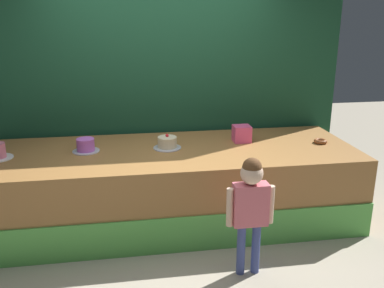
{
  "coord_description": "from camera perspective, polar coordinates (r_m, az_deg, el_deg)",
  "views": [
    {
      "loc": [
        -0.4,
        -3.38,
        2.1
      ],
      "look_at": [
        0.21,
        0.39,
        0.91
      ],
      "focal_mm": 39.37,
      "sensor_mm": 36.0,
      "label": 1
    }
  ],
  "objects": [
    {
      "name": "child_figure",
      "position": [
        3.43,
        7.93,
        -7.63
      ],
      "size": [
        0.4,
        0.18,
        1.03
      ],
      "color": "#3F4C8C",
      "rests_on": "ground_plane"
    },
    {
      "name": "ground_plane",
      "position": [
        4.0,
        -2.1,
        -14.38
      ],
      "size": [
        12.0,
        12.0,
        0.0
      ],
      "primitive_type": "plane",
      "color": "#ADA38E"
    },
    {
      "name": "cake_right",
      "position": [
        4.28,
        -3.38,
        0.14
      ],
      "size": [
        0.28,
        0.28,
        0.15
      ],
      "color": "silver",
      "rests_on": "stage_platform"
    },
    {
      "name": "stage_platform",
      "position": [
        4.39,
        -3.2,
        -5.66
      ],
      "size": [
        3.82,
        1.31,
        0.78
      ],
      "color": "#9E6B38",
      "rests_on": "ground_plane"
    },
    {
      "name": "donut",
      "position": [
        4.66,
        17.01,
        0.36
      ],
      "size": [
        0.14,
        0.14,
        0.04
      ],
      "primitive_type": "torus",
      "color": "brown",
      "rests_on": "stage_platform"
    },
    {
      "name": "cake_center",
      "position": [
        4.3,
        -14.21,
        -0.22
      ],
      "size": [
        0.27,
        0.27,
        0.13
      ],
      "color": "silver",
      "rests_on": "stage_platform"
    },
    {
      "name": "curtain_backdrop",
      "position": [
        4.83,
        -4.37,
        9.64
      ],
      "size": [
        4.21,
        0.08,
        2.91
      ],
      "primitive_type": "cube",
      "color": "#19472D",
      "rests_on": "ground_plane"
    },
    {
      "name": "pink_box",
      "position": [
        4.52,
        6.75,
        1.4
      ],
      "size": [
        0.18,
        0.17,
        0.17
      ],
      "primitive_type": "cube",
      "rotation": [
        0.0,
        0.0,
        -0.01
      ],
      "color": "#EF518A",
      "rests_on": "stage_platform"
    }
  ]
}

